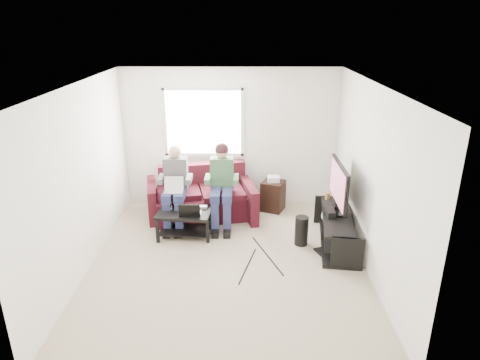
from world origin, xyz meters
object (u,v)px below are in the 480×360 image
subwoofer (301,231)px  end_table (273,195)px  tv (339,185)px  coffee_table (184,218)px  tv_stand (336,231)px  sofa (201,199)px

subwoofer → end_table: (-0.37, 1.33, 0.06)m
tv → end_table: (-0.92, 1.22, -0.67)m
tv → end_table: size_ratio=1.64×
coffee_table → tv_stand: bearing=-6.3°
tv_stand → subwoofer: bearing=-179.3°
sofa → tv_stand: (2.25, -1.07, -0.10)m
coffee_table → tv_stand: (2.46, -0.27, -0.09)m
tv_stand → tv: size_ratio=1.45×
coffee_table → end_table: 1.86m
tv → tv_stand: bearing=-88.5°
coffee_table → tv: size_ratio=0.83×
tv_stand → end_table: 1.61m
coffee_table → end_table: size_ratio=1.36×
coffee_table → sofa: bearing=75.6°
sofa → tv_stand: bearing=-25.5°
coffee_table → tv_stand: tv_stand is taller
sofa → coffee_table: (-0.21, -0.80, -0.01)m
subwoofer → end_table: bearing=105.4°
tv → sofa: bearing=156.6°
sofa → coffee_table: bearing=-104.4°
tv_stand → subwoofer: size_ratio=3.35×
sofa → tv: (2.25, -0.97, 0.64)m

